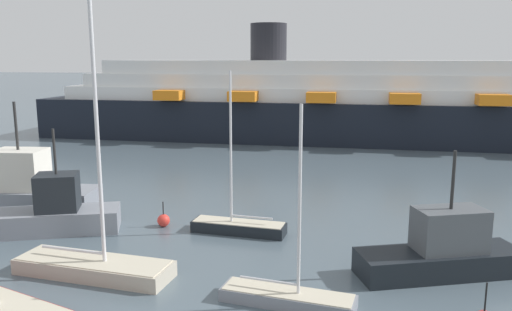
% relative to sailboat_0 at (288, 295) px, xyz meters
% --- Properties ---
extents(sailboat_0, '(5.13, 2.05, 7.42)m').
position_rel_sailboat_0_xyz_m(sailboat_0, '(0.00, 0.00, 0.00)').
color(sailboat_0, gray).
rests_on(sailboat_0, ground_plane).
extents(sailboat_1, '(5.01, 1.83, 8.34)m').
position_rel_sailboat_0_xyz_m(sailboat_1, '(-3.32, 7.45, 0.05)').
color(sailboat_1, black).
rests_on(sailboat_1, ground_plane).
extents(sailboat_4, '(6.89, 2.74, 12.71)m').
position_rel_sailboat_0_xyz_m(sailboat_4, '(-8.26, 1.30, 0.19)').
color(sailboat_4, '#BCB29E').
rests_on(sailboat_4, ground_plane).
extents(fishing_boat_0, '(7.25, 4.24, 5.28)m').
position_rel_sailboat_0_xyz_m(fishing_boat_0, '(6.12, 3.74, 0.65)').
color(fishing_boat_0, black).
rests_on(fishing_boat_0, ground_plane).
extents(fishing_boat_1, '(7.08, 4.37, 5.43)m').
position_rel_sailboat_0_xyz_m(fishing_boat_1, '(-12.84, 6.09, 0.65)').
color(fishing_boat_1, gray).
rests_on(fishing_boat_1, ground_plane).
extents(fishing_boat_2, '(8.24, 3.43, 6.49)m').
position_rel_sailboat_0_xyz_m(fishing_boat_2, '(-16.57, 9.37, 0.90)').
color(fishing_boat_2, gray).
rests_on(fishing_boat_2, ground_plane).
extents(channel_buoy_1, '(0.68, 0.68, 1.39)m').
position_rel_sailboat_0_xyz_m(channel_buoy_1, '(-7.51, 7.80, -0.03)').
color(channel_buoy_1, red).
rests_on(channel_buoy_1, ground_plane).
extents(cruise_ship, '(80.50, 14.97, 12.74)m').
position_rel_sailboat_0_xyz_m(cruise_ship, '(7.97, 39.59, 3.66)').
color(cruise_ship, black).
rests_on(cruise_ship, ground_plane).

